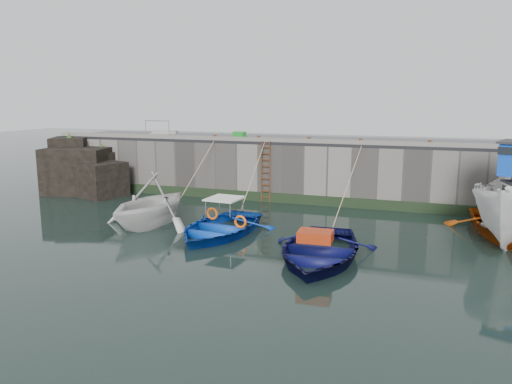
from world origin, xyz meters
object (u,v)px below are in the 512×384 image
(bollard_e, at_px, (430,143))
(bollard_d, at_px, (361,141))
(boat_near_blue, at_px, (219,234))
(bollard_a, at_px, (215,137))
(bollard_b, at_px, (259,138))
(bollard_c, at_px, (309,140))
(boat_near_white, at_px, (151,225))
(ladder, at_px, (266,172))
(fish_crate, at_px, (240,135))
(boat_near_navy, at_px, (319,259))

(bollard_e, bearing_deg, bollard_d, 180.00)
(boat_near_blue, xyz_separation_m, bollard_a, (-3.22, 6.98, 3.30))
(bollard_b, relative_size, bollard_c, 1.00)
(boat_near_white, distance_m, bollard_d, 10.83)
(bollard_c, relative_size, bollard_e, 1.00)
(boat_near_white, distance_m, boat_near_blue, 3.41)
(ladder, relative_size, fish_crate, 4.77)
(boat_near_white, distance_m, bollard_b, 7.80)
(boat_near_white, distance_m, bollard_a, 7.34)
(bollard_b, bearing_deg, boat_near_navy, -59.39)
(ladder, xyz_separation_m, bollard_c, (2.20, 0.34, 1.71))
(boat_near_navy, relative_size, bollard_d, 19.73)
(bollard_a, bearing_deg, ladder, -6.38)
(boat_near_navy, xyz_separation_m, bollard_e, (3.32, 8.75, 3.30))
(boat_near_blue, height_order, bollard_a, bollard_a)
(bollard_b, distance_m, bollard_c, 2.70)
(boat_near_white, height_order, bollard_e, bollard_e)
(fish_crate, relative_size, bollard_c, 2.39)
(ladder, height_order, bollard_d, bollard_d)
(ladder, distance_m, boat_near_white, 7.15)
(boat_near_navy, bearing_deg, boat_near_blue, 155.22)
(boat_near_blue, xyz_separation_m, bollard_b, (-0.72, 6.98, 3.30))
(fish_crate, height_order, bollard_b, fish_crate)
(bollard_a, height_order, bollard_d, same)
(bollard_c, height_order, bollard_d, same)
(ladder, bearing_deg, boat_near_navy, -60.93)
(ladder, xyz_separation_m, fish_crate, (-2.38, 2.40, 1.73))
(boat_near_blue, distance_m, bollard_a, 8.37)
(ladder, distance_m, boat_near_blue, 6.83)
(fish_crate, xyz_separation_m, bollard_a, (-0.62, -2.07, -0.02))
(bollard_a, distance_m, bollard_c, 5.20)
(bollard_c, bearing_deg, bollard_d, 0.00)
(boat_near_white, xyz_separation_m, boat_near_navy, (7.84, -2.20, 0.00))
(bollard_b, distance_m, bollard_d, 5.30)
(fish_crate, bearing_deg, bollard_d, -6.31)
(boat_near_blue, bearing_deg, boat_near_navy, -17.38)
(fish_crate, bearing_deg, bollard_a, -97.00)
(ladder, bearing_deg, bollard_e, 2.40)
(bollard_d, bearing_deg, boat_near_white, -140.56)
(boat_near_blue, bearing_deg, bollard_a, 119.09)
(boat_near_navy, bearing_deg, ladder, 115.97)
(boat_near_navy, relative_size, bollard_a, 19.73)
(boat_near_white, height_order, boat_near_navy, boat_near_white)
(fish_crate, bearing_deg, bollard_c, -14.55)
(boat_near_navy, height_order, fish_crate, fish_crate)
(bollard_c, bearing_deg, ladder, -171.33)
(bollard_c, bearing_deg, bollard_e, 0.00)
(bollard_b, distance_m, bollard_e, 8.50)
(ladder, distance_m, bollard_c, 2.81)
(fish_crate, bearing_deg, boat_near_blue, -64.20)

